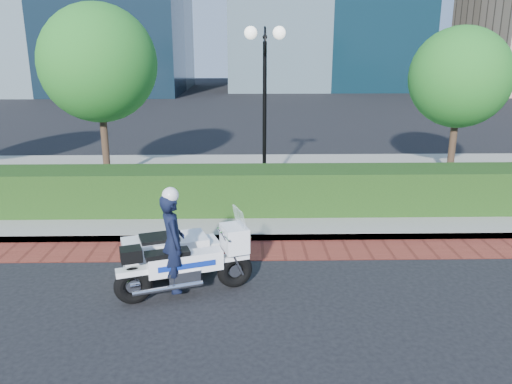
{
  "coord_description": "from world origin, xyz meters",
  "views": [
    {
      "loc": [
        0.51,
        -7.61,
        3.84
      ],
      "look_at": [
        0.72,
        2.21,
        1.0
      ],
      "focal_mm": 35.0,
      "sensor_mm": 36.0,
      "label": 1
    }
  ],
  "objects_px": {
    "lamppost": "(265,84)",
    "police_motorcycle": "(175,252)",
    "tree_b": "(98,63)",
    "tree_c": "(460,78)"
  },
  "relations": [
    {
      "from": "lamppost",
      "to": "police_motorcycle",
      "type": "height_order",
      "value": "lamppost"
    },
    {
      "from": "tree_b",
      "to": "police_motorcycle",
      "type": "xyz_separation_m",
      "value": [
        2.85,
        -6.52,
        -2.81
      ]
    },
    {
      "from": "lamppost",
      "to": "police_motorcycle",
      "type": "distance_m",
      "value": 5.96
    },
    {
      "from": "lamppost",
      "to": "tree_b",
      "type": "distance_m",
      "value": 4.71
    },
    {
      "from": "lamppost",
      "to": "tree_b",
      "type": "xyz_separation_m",
      "value": [
        -4.5,
        1.3,
        0.48
      ]
    },
    {
      "from": "tree_c",
      "to": "police_motorcycle",
      "type": "bearing_deg",
      "value": -137.62
    },
    {
      "from": "tree_c",
      "to": "police_motorcycle",
      "type": "relative_size",
      "value": 1.88
    },
    {
      "from": "police_motorcycle",
      "to": "lamppost",
      "type": "bearing_deg",
      "value": 53.81
    },
    {
      "from": "lamppost",
      "to": "police_motorcycle",
      "type": "relative_size",
      "value": 1.84
    },
    {
      "from": "tree_b",
      "to": "police_motorcycle",
      "type": "relative_size",
      "value": 2.13
    }
  ]
}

